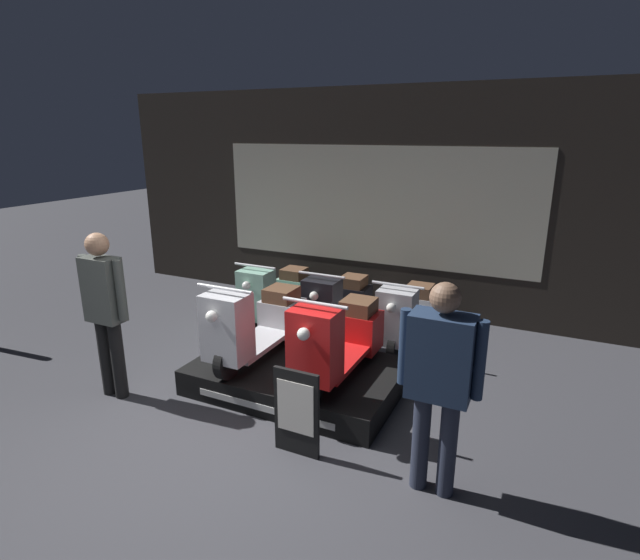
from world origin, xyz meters
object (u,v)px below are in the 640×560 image
(scooter_backrow_0, at_px, (276,294))
(person_left_browsing, at_px, (105,305))
(scooter_backrow_1, at_px, (338,304))
(scooter_display_right, at_px, (338,339))
(person_right_browsing, at_px, (439,373))
(price_sign_board, at_px, (296,412))
(scooter_display_left, at_px, (256,324))
(scooter_backrow_2, at_px, (408,315))

(scooter_backrow_0, xyz_separation_m, person_left_browsing, (-0.41, -2.55, 0.59))
(scooter_backrow_1, xyz_separation_m, person_left_browsing, (-1.36, -2.55, 0.59))
(scooter_display_right, distance_m, scooter_backrow_0, 2.36)
(person_right_browsing, bearing_deg, price_sign_board, -177.35)
(scooter_display_left, bearing_deg, scooter_backrow_1, 82.31)
(scooter_display_left, distance_m, scooter_display_right, 0.94)
(person_right_browsing, distance_m, price_sign_board, 1.26)
(scooter_backrow_0, bearing_deg, price_sign_board, -56.41)
(scooter_display_left, distance_m, price_sign_board, 1.40)
(scooter_backrow_1, height_order, price_sign_board, scooter_backrow_1)
(scooter_backrow_0, bearing_deg, scooter_backrow_2, 0.00)
(scooter_display_right, relative_size, scooter_backrow_2, 1.00)
(scooter_display_left, relative_size, person_left_browsing, 0.91)
(scooter_display_right, relative_size, person_right_browsing, 0.94)
(scooter_display_right, height_order, scooter_backrow_1, scooter_display_right)
(scooter_display_right, distance_m, scooter_backrow_1, 1.81)
(scooter_display_right, height_order, person_right_browsing, person_right_browsing)
(scooter_backrow_0, height_order, scooter_backrow_1, same)
(scooter_display_right, distance_m, price_sign_board, 0.99)
(scooter_backrow_2, bearing_deg, price_sign_board, -94.17)
(scooter_display_right, bearing_deg, person_left_browsing, -156.55)
(scooter_backrow_2, height_order, person_left_browsing, person_left_browsing)
(price_sign_board, bearing_deg, person_left_browsing, 178.61)
(scooter_backrow_1, bearing_deg, person_right_browsing, -53.46)
(scooter_backrow_0, xyz_separation_m, scooter_backrow_1, (0.96, 0.00, 0.00))
(scooter_backrow_1, distance_m, person_right_browsing, 3.22)
(scooter_backrow_1, relative_size, person_right_browsing, 0.94)
(scooter_display_right, distance_m, person_left_browsing, 2.29)
(person_left_browsing, bearing_deg, scooter_backrow_0, 80.93)
(scooter_display_right, distance_m, scooter_backrow_2, 1.68)
(person_right_browsing, bearing_deg, scooter_backrow_2, 110.06)
(person_right_browsing, relative_size, price_sign_board, 2.15)
(scooter_backrow_0, distance_m, price_sign_board, 3.12)
(scooter_display_left, bearing_deg, price_sign_board, -43.98)
(person_right_browsing, bearing_deg, scooter_display_left, 156.81)
(scooter_backrow_0, bearing_deg, scooter_backrow_1, 0.00)
(scooter_display_left, xyz_separation_m, person_right_browsing, (2.11, -0.90, 0.32))
(scooter_display_left, height_order, person_left_browsing, person_left_browsing)
(scooter_backrow_0, height_order, person_right_browsing, person_right_browsing)
(scooter_backrow_1, relative_size, person_left_browsing, 0.91)
(scooter_display_left, relative_size, scooter_backrow_0, 1.00)
(scooter_backrow_0, bearing_deg, person_left_browsing, -99.07)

